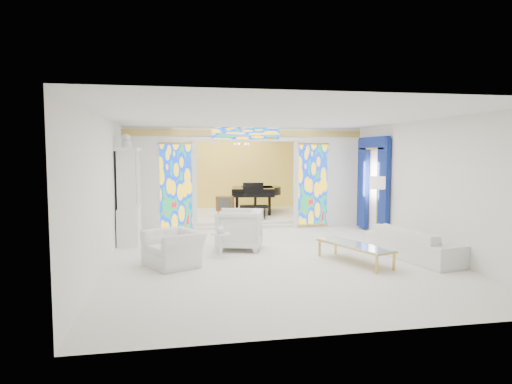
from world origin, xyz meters
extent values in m
plane|color=white|center=(0.00, 0.00, 0.00)|extent=(12.00, 12.00, 0.00)
cube|color=white|center=(0.00, 0.00, 3.00)|extent=(7.00, 12.00, 0.02)
cube|color=white|center=(0.00, 6.00, 1.50)|extent=(7.00, 0.02, 3.00)
cube|color=white|center=(0.00, -6.00, 1.50)|extent=(7.00, 0.02, 3.00)
cube|color=white|center=(-3.50, 0.00, 1.50)|extent=(0.02, 12.00, 3.00)
cube|color=white|center=(3.50, 0.00, 1.50)|extent=(0.02, 12.00, 3.00)
cube|color=white|center=(-2.50, 2.00, 1.50)|extent=(2.00, 0.18, 3.00)
cube|color=white|center=(2.50, 2.00, 1.50)|extent=(2.00, 0.18, 3.00)
cube|color=white|center=(0.00, 2.00, 2.80)|extent=(3.00, 0.18, 0.40)
cube|color=white|center=(-1.50, 1.90, 1.30)|extent=(0.12, 0.06, 2.60)
cube|color=white|center=(1.50, 1.90, 1.30)|extent=(0.12, 0.06, 2.60)
cube|color=white|center=(0.00, 1.90, 2.65)|extent=(3.24, 0.06, 0.12)
cube|color=#E5BC56|center=(0.00, 1.90, 2.82)|extent=(7.00, 0.05, 0.18)
cube|color=gold|center=(-2.03, 1.89, 1.30)|extent=(0.90, 0.04, 2.40)
cube|color=gold|center=(2.03, 1.89, 1.30)|extent=(0.90, 0.04, 2.40)
cube|color=gold|center=(0.00, 1.89, 2.82)|extent=(2.00, 0.04, 0.34)
cube|color=white|center=(0.00, 4.10, 0.09)|extent=(6.80, 3.80, 0.18)
cube|color=gold|center=(0.00, 5.88, 1.50)|extent=(6.70, 0.10, 2.90)
cylinder|color=gold|center=(0.20, 4.00, 2.55)|extent=(0.48, 0.48, 0.30)
cube|color=navy|center=(3.40, 0.05, 1.35)|extent=(0.12, 0.55, 2.60)
cube|color=navy|center=(3.40, 1.35, 1.35)|extent=(0.12, 0.55, 2.60)
cube|color=navy|center=(3.40, 0.70, 2.55)|extent=(0.14, 1.70, 0.30)
cube|color=gold|center=(3.40, 0.70, 2.38)|extent=(0.12, 1.50, 0.06)
cube|color=white|center=(-3.22, 0.60, 0.45)|extent=(0.50, 1.40, 0.90)
cube|color=white|center=(-3.22, 0.60, 1.60)|extent=(0.44, 1.30, 1.40)
cube|color=silver|center=(-2.99, 0.60, 1.60)|extent=(0.01, 1.20, 1.30)
cube|color=white|center=(-3.22, 0.60, 2.34)|extent=(0.56, 1.46, 0.08)
cylinder|color=white|center=(-3.22, 0.25, 2.46)|extent=(0.22, 0.22, 0.16)
sphere|color=white|center=(-3.22, 0.25, 2.62)|extent=(0.20, 0.20, 0.20)
imported|color=silver|center=(-2.15, -2.08, 0.35)|extent=(1.34, 1.40, 0.70)
imported|color=white|center=(-0.62, -0.77, 0.47)|extent=(1.27, 1.25, 0.95)
imported|color=white|center=(2.95, -2.44, 0.33)|extent=(1.35, 2.41, 0.66)
cylinder|color=white|center=(-1.14, -1.53, 0.52)|extent=(0.55, 0.55, 0.03)
cylinder|color=white|center=(-1.14, -1.53, 0.26)|extent=(0.09, 0.09, 0.50)
cylinder|color=white|center=(-1.14, -1.53, 0.01)|extent=(0.37, 0.37, 0.03)
imported|color=silver|center=(-1.14, -1.53, 0.64)|extent=(0.20, 0.20, 0.21)
cube|color=silver|center=(1.50, -2.56, 0.38)|extent=(1.11, 1.84, 0.04)
cube|color=gold|center=(1.50, -2.56, 0.36)|extent=(1.14, 1.88, 0.03)
cube|color=gold|center=(1.58, -3.43, 0.18)|extent=(0.05, 0.05, 0.36)
cube|color=gold|center=(2.01, -3.27, 0.18)|extent=(0.05, 0.05, 0.36)
cube|color=gold|center=(0.99, -1.85, 0.18)|extent=(0.05, 0.05, 0.36)
cube|color=gold|center=(1.42, -1.69, 0.18)|extent=(0.05, 0.05, 0.36)
cylinder|color=gold|center=(3.10, -0.21, 0.02)|extent=(0.34, 0.34, 0.03)
cylinder|color=gold|center=(3.10, -0.21, 0.75)|extent=(0.04, 0.04, 1.50)
cylinder|color=silver|center=(3.10, -0.21, 1.48)|extent=(0.49, 0.49, 0.32)
cube|color=black|center=(0.62, 4.20, 0.92)|extent=(1.65, 1.73, 0.27)
cylinder|color=black|center=(0.96, 4.49, 0.92)|extent=(1.62, 1.62, 0.27)
cube|color=black|center=(0.48, 3.33, 0.89)|extent=(1.35, 0.50, 0.10)
cube|color=white|center=(0.46, 3.25, 0.91)|extent=(1.22, 0.29, 0.03)
cube|color=black|center=(0.53, 3.67, 1.14)|extent=(0.68, 0.14, 0.24)
cube|color=black|center=(0.38, 2.75, 0.57)|extent=(0.93, 0.48, 0.08)
cylinder|color=black|center=(-0.03, 3.61, 0.48)|extent=(0.11, 0.11, 0.61)
cylinder|color=black|center=(1.04, 3.43, 0.48)|extent=(0.11, 0.11, 0.61)
cylinder|color=black|center=(0.81, 4.76, 0.48)|extent=(0.11, 0.11, 0.61)
cube|color=brown|center=(-0.44, 3.44, 0.62)|extent=(0.64, 0.50, 0.46)
cube|color=#353A37|center=(-0.48, 3.25, 0.64)|extent=(0.37, 0.09, 0.30)
cone|color=brown|center=(-0.69, 3.35, 0.28)|extent=(0.04, 0.04, 0.20)
cone|color=brown|center=(-0.25, 3.26, 0.28)|extent=(0.04, 0.04, 0.20)
cone|color=brown|center=(-0.63, 3.63, 0.28)|extent=(0.04, 0.04, 0.20)
cone|color=brown|center=(-0.20, 3.54, 0.28)|extent=(0.04, 0.04, 0.20)
camera|label=1|loc=(-2.21, -11.23, 2.27)|focal=32.00mm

